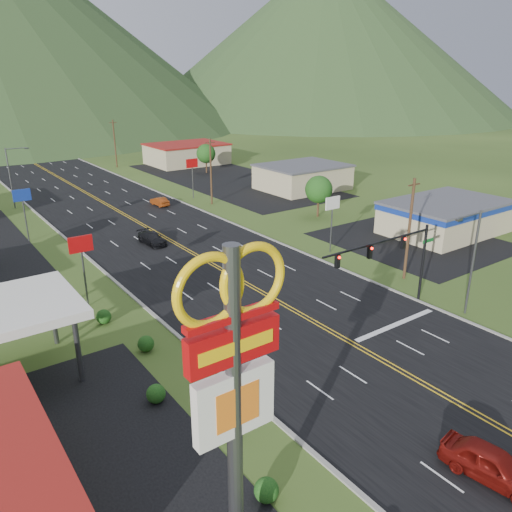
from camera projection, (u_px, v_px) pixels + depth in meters
ground at (506, 431)px, 28.32m from camera, size 500.00×500.00×0.00m
road at (506, 431)px, 28.32m from camera, size 20.00×460.00×0.04m
pylon_sign at (234, 372)px, 17.35m from camera, size 4.32×0.60×14.00m
traffic_signal at (394, 253)px, 40.72m from camera, size 13.10×0.43×7.00m
streetlight_east at (472, 256)px, 40.29m from camera, size 3.28×0.25×9.00m
streetlight_west at (12, 174)px, 73.57m from camera, size 3.28×0.25×9.00m
building_east_near at (446, 215)px, 63.04m from camera, size 15.40×10.40×4.10m
building_east_mid at (303, 177)px, 87.07m from camera, size 14.40×11.40×4.30m
building_east_far at (187, 154)px, 111.56m from camera, size 16.40×12.40×4.50m
pole_sign_west_a at (81, 251)px, 41.82m from camera, size 2.00×0.18×6.40m
pole_sign_west_b at (23, 201)px, 58.61m from camera, size 2.00×0.18×6.40m
pole_sign_east_a at (332, 209)px, 55.07m from camera, size 2.00×0.18×6.40m
pole_sign_east_b at (192, 167)px, 79.49m from camera, size 2.00×0.18×6.40m
tree_east_a at (319, 189)px, 69.55m from camera, size 3.84×3.84×5.82m
tree_east_b at (206, 154)px, 100.74m from camera, size 3.84×3.84×5.82m
utility_pole_a at (409, 229)px, 47.69m from camera, size 1.60×0.28×10.00m
utility_pole_b at (211, 171)px, 75.92m from camera, size 1.60×0.28×10.00m
utility_pole_c at (115, 143)px, 106.45m from camera, size 1.60×0.28×10.00m
utility_pole_d at (62, 128)px, 136.98m from camera, size 1.60×0.28×10.00m
mountain_ne at (324, 37)px, 231.66m from camera, size 180.00×180.00×70.00m
car_red_near at (492, 465)px, 24.69m from camera, size 2.84×5.29×1.71m
car_dark_mid at (152, 239)px, 59.13m from camera, size 2.27×4.79×1.35m
car_red_far at (160, 202)px, 76.40m from camera, size 1.58×4.01×1.30m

